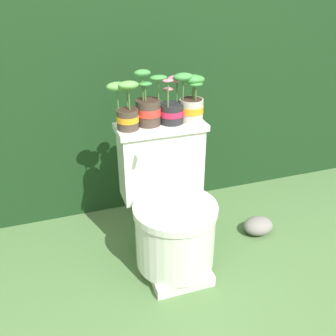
{
  "coord_description": "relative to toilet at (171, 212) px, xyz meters",
  "views": [
    {
      "loc": [
        -0.42,
        -1.4,
        1.37
      ],
      "look_at": [
        0.08,
        0.1,
        0.54
      ],
      "focal_mm": 40.0,
      "sensor_mm": 36.0,
      "label": 1
    }
  ],
  "objects": [
    {
      "name": "potted_plant_middle",
      "position": [
        0.06,
        0.16,
        0.48
      ],
      "size": [
        0.15,
        0.12,
        0.22
      ],
      "color": "#262628",
      "rests_on": "toilet"
    },
    {
      "name": "garden_stone",
      "position": [
        0.56,
        0.06,
        -0.26
      ],
      "size": [
        0.18,
        0.14,
        0.1
      ],
      "color": "gray",
      "rests_on": "ground"
    },
    {
      "name": "potted_plant_midleft",
      "position": [
        -0.06,
        0.16,
        0.5
      ],
      "size": [
        0.15,
        0.12,
        0.26
      ],
      "color": "#47382D",
      "rests_on": "toilet"
    },
    {
      "name": "potted_plant_left",
      "position": [
        -0.17,
        0.15,
        0.51
      ],
      "size": [
        0.14,
        0.11,
        0.23
      ],
      "color": "#47382D",
      "rests_on": "toilet"
    },
    {
      "name": "toilet",
      "position": [
        0.0,
        0.0,
        0.0
      ],
      "size": [
        0.44,
        0.52,
        0.72
      ],
      "color": "silver",
      "rests_on": "ground"
    },
    {
      "name": "hedge_backdrop",
      "position": [
        -0.08,
        1.02,
        0.37
      ],
      "size": [
        4.24,
        0.87,
        1.36
      ],
      "color": "#193819",
      "rests_on": "ground"
    },
    {
      "name": "ground_plane",
      "position": [
        -0.08,
        -0.06,
        -0.31
      ],
      "size": [
        12.0,
        12.0,
        0.0
      ],
      "primitive_type": "plane",
      "color": "#4C703D"
    },
    {
      "name": "potted_plant_midright",
      "position": [
        0.15,
        0.15,
        0.51
      ],
      "size": [
        0.15,
        0.12,
        0.24
      ],
      "color": "beige",
      "rests_on": "toilet"
    }
  ]
}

